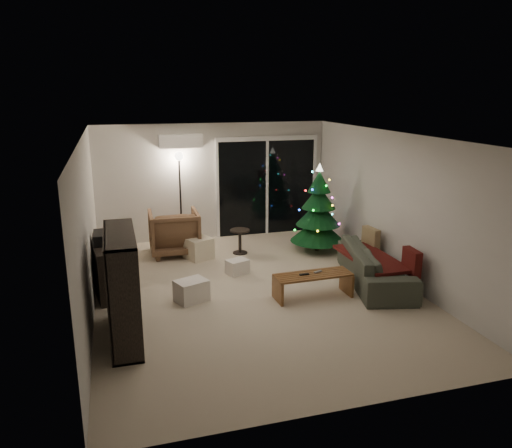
{
  "coord_description": "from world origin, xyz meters",
  "views": [
    {
      "loc": [
        -2.09,
        -7.26,
        3.17
      ],
      "look_at": [
        0.1,
        0.3,
        1.05
      ],
      "focal_mm": 35.0,
      "sensor_mm": 36.0,
      "label": 1
    }
  ],
  "objects_px": {
    "media_cabinet": "(110,267)",
    "armchair": "(174,232)",
    "sofa": "(376,265)",
    "coffee_table": "(313,286)",
    "bookshelf": "(109,288)",
    "christmas_tree": "(318,208)"
  },
  "relations": [
    {
      "from": "bookshelf",
      "to": "media_cabinet",
      "type": "relative_size",
      "value": 1.09
    },
    {
      "from": "christmas_tree",
      "to": "media_cabinet",
      "type": "bearing_deg",
      "value": -165.52
    },
    {
      "from": "media_cabinet",
      "to": "armchair",
      "type": "distance_m",
      "value": 2.06
    },
    {
      "from": "media_cabinet",
      "to": "christmas_tree",
      "type": "distance_m",
      "value": 4.22
    },
    {
      "from": "media_cabinet",
      "to": "christmas_tree",
      "type": "bearing_deg",
      "value": 6.6
    },
    {
      "from": "sofa",
      "to": "coffee_table",
      "type": "height_order",
      "value": "sofa"
    },
    {
      "from": "armchair",
      "to": "sofa",
      "type": "relative_size",
      "value": 0.45
    },
    {
      "from": "bookshelf",
      "to": "christmas_tree",
      "type": "distance_m",
      "value": 4.92
    },
    {
      "from": "christmas_tree",
      "to": "bookshelf",
      "type": "bearing_deg",
      "value": -145.79
    },
    {
      "from": "bookshelf",
      "to": "armchair",
      "type": "height_order",
      "value": "bookshelf"
    },
    {
      "from": "coffee_table",
      "to": "sofa",
      "type": "bearing_deg",
      "value": 10.44
    },
    {
      "from": "bookshelf",
      "to": "media_cabinet",
      "type": "xyz_separation_m",
      "value": [
        0.0,
        1.71,
        -0.31
      ]
    },
    {
      "from": "media_cabinet",
      "to": "coffee_table",
      "type": "distance_m",
      "value": 3.27
    },
    {
      "from": "sofa",
      "to": "christmas_tree",
      "type": "distance_m",
      "value": 2.03
    },
    {
      "from": "bookshelf",
      "to": "coffee_table",
      "type": "relative_size",
      "value": 1.18
    },
    {
      "from": "armchair",
      "to": "sofa",
      "type": "distance_m",
      "value": 3.96
    },
    {
      "from": "bookshelf",
      "to": "media_cabinet",
      "type": "bearing_deg",
      "value": 73.6
    },
    {
      "from": "bookshelf",
      "to": "sofa",
      "type": "height_order",
      "value": "bookshelf"
    },
    {
      "from": "coffee_table",
      "to": "media_cabinet",
      "type": "bearing_deg",
      "value": 157.62
    },
    {
      "from": "bookshelf",
      "to": "sofa",
      "type": "xyz_separation_m",
      "value": [
        4.3,
        0.83,
        -0.41
      ]
    },
    {
      "from": "media_cabinet",
      "to": "armchair",
      "type": "relative_size",
      "value": 1.35
    },
    {
      "from": "sofa",
      "to": "coffee_table",
      "type": "distance_m",
      "value": 1.28
    }
  ]
}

